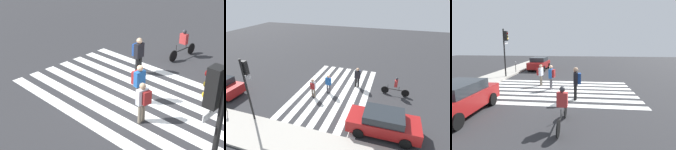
# 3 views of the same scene
# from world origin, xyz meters

# --- Properties ---
(ground_plane) EXTENTS (60.00, 60.00, 0.00)m
(ground_plane) POSITION_xyz_m (0.00, 0.00, 0.00)
(ground_plane) COLOR #2D2D30
(sidewalk_curb) EXTENTS (36.00, 2.50, 0.14)m
(sidewalk_curb) POSITION_xyz_m (0.00, 6.25, 0.07)
(sidewalk_curb) COLOR #ADA89E
(sidewalk_curb) RESTS_ON ground_plane
(crosswalk_stripes) EXTENTS (5.89, 10.00, 0.01)m
(crosswalk_stripes) POSITION_xyz_m (0.00, 0.00, 0.00)
(crosswalk_stripes) COLOR white
(crosswalk_stripes) RESTS_ON ground_plane
(traffic_light) EXTENTS (0.60, 0.50, 4.35)m
(traffic_light) POSITION_xyz_m (3.79, 5.16, 3.05)
(traffic_light) COLOR black
(traffic_light) RESTS_ON ground_plane
(pedestrian_adult_blue_shirt) EXTENTS (0.48, 0.41, 1.67)m
(pedestrian_adult_blue_shirt) POSITION_xyz_m (0.37, 0.43, 0.97)
(pedestrian_adult_blue_shirt) COLOR #4C4C51
(pedestrian_adult_blue_shirt) RESTS_ON ground_plane
(pedestrian_adult_tall_backpack) EXTENTS (0.52, 0.44, 1.84)m
(pedestrian_adult_tall_backpack) POSITION_xyz_m (-1.70, -1.34, 1.08)
(pedestrian_adult_tall_backpack) COLOR black
(pedestrian_adult_tall_backpack) RESTS_ON ground_plane
(pedestrian_child_with_backpack) EXTENTS (0.47, 0.43, 1.59)m
(pedestrian_child_with_backpack) POSITION_xyz_m (1.31, 1.44, 0.93)
(pedestrian_child_with_backpack) COLOR #6B6051
(pedestrian_child_with_backpack) RESTS_ON ground_plane
(cyclist_mid_street) EXTENTS (2.24, 0.41, 1.58)m
(cyclist_mid_street) POSITION_xyz_m (-4.97, -0.95, 0.86)
(cyclist_mid_street) COLOR black
(cyclist_mid_street) RESTS_ON ground_plane
(car_parked_silver_sedan) EXTENTS (4.20, 1.96, 1.46)m
(car_parked_silver_sedan) POSITION_xyz_m (-4.37, 3.75, 0.76)
(car_parked_silver_sedan) COLOR maroon
(car_parked_silver_sedan) RESTS_ON ground_plane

